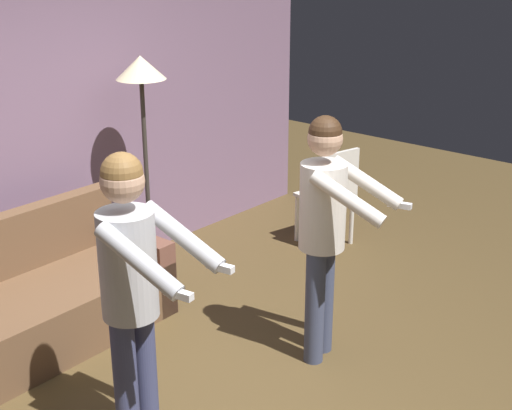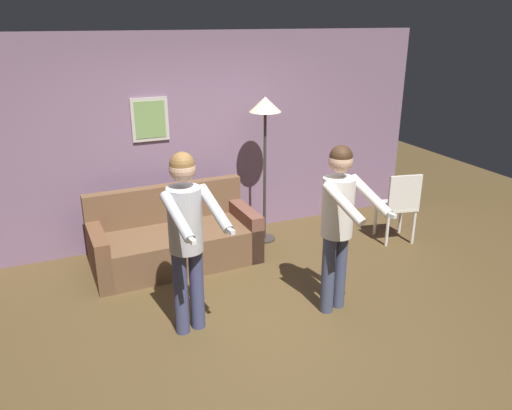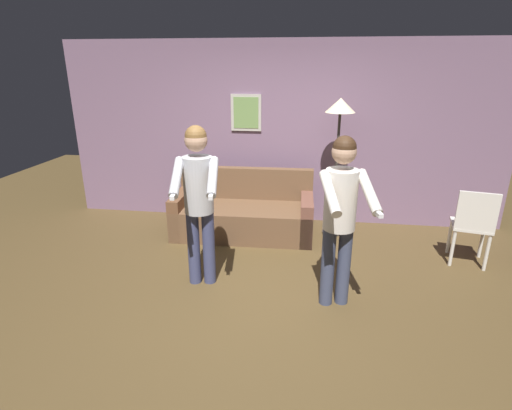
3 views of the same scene
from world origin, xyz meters
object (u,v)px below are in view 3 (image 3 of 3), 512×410
object	(u,v)px
torchiere_lamp	(340,119)
person_standing_right	(341,208)
couch	(244,214)
person_standing_left	(198,192)
dining_chair_distant	(473,223)

from	to	relation	value
torchiere_lamp	person_standing_right	world-z (taller)	torchiere_lamp
couch	person_standing_left	distance (m)	1.62
person_standing_left	dining_chair_distant	world-z (taller)	person_standing_left
couch	person_standing_left	world-z (taller)	person_standing_left
person_standing_right	torchiere_lamp	bearing A→B (deg)	88.44
couch	dining_chair_distant	xyz separation A→B (m)	(2.78, -0.56, 0.25)
torchiere_lamp	person_standing_right	xyz separation A→B (m)	(-0.05, -1.79, -0.59)
couch	torchiere_lamp	size ratio (longest dim) A/B	1.03
torchiere_lamp	person_standing_left	distance (m)	2.22
couch	person_standing_left	bearing A→B (deg)	-98.71
couch	person_standing_right	bearing A→B (deg)	-53.78
person_standing_right	couch	bearing A→B (deg)	126.22
torchiere_lamp	person_standing_right	size ratio (longest dim) A/B	1.11
couch	torchiere_lamp	world-z (taller)	torchiere_lamp
torchiere_lamp	dining_chair_distant	size ratio (longest dim) A/B	2.00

